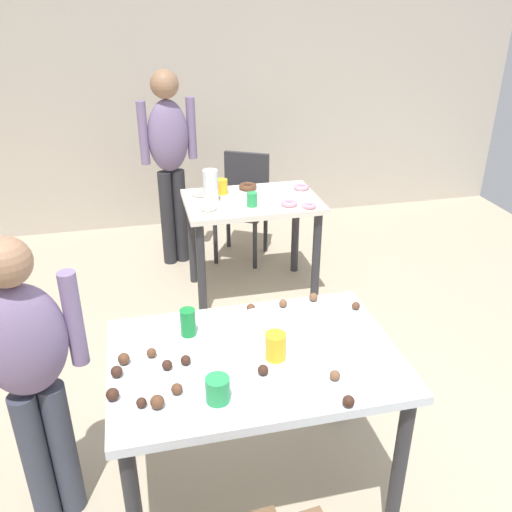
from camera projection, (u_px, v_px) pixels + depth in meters
The scene contains 38 objects.
ground_plane at pixel (275, 461), 2.69m from camera, with size 6.40×6.40×0.00m, color tan.
wall_back at pixel (186, 85), 4.91m from camera, with size 6.40×0.10×2.60m, color #BCB2A3.
dining_table_near at pixel (254, 375), 2.27m from camera, with size 1.18×0.79×0.75m.
dining_table_far at pixel (252, 216), 3.92m from camera, with size 0.94×0.63×0.75m.
chair_far_table at pixel (243, 200), 4.57m from camera, with size 0.54×0.54×0.87m.
person_girl_near at pixel (30, 369), 2.09m from camera, with size 0.45×0.29×1.33m.
person_adult_far at pixel (169, 153), 4.24m from camera, with size 0.45×0.26×1.56m.
mixing_bowl at pixel (259, 326), 2.35m from camera, with size 0.17×0.17×0.08m, color white.
soda_can at pixel (188, 322), 2.33m from camera, with size 0.07×0.07×0.12m, color #198438.
fork_near at pixel (318, 351), 2.25m from camera, with size 0.17×0.02×0.01m, color silver.
cup_near_0 at pixel (363, 334), 2.27m from camera, with size 0.09×0.09×0.10m, color white.
cup_near_1 at pixel (218, 389), 1.96m from camera, with size 0.09×0.09×0.10m, color green.
cup_near_2 at pixel (276, 346), 2.18m from camera, with size 0.08×0.08×0.11m, color yellow.
cake_ball_0 at pixel (356, 306), 2.53m from camera, with size 0.04×0.04×0.04m, color brown.
cake_ball_1 at pixel (263, 370), 2.11m from camera, with size 0.04×0.04×0.04m, color #3D2319.
cake_ball_2 at pixel (335, 375), 2.08m from camera, with size 0.04×0.04×0.04m, color brown.
cake_ball_3 at pixel (348, 401), 1.95m from camera, with size 0.04×0.04×0.04m, color #3D2319.
cake_ball_4 at pixel (251, 308), 2.51m from camera, with size 0.04×0.04×0.04m, color brown.
cake_ball_5 at pixel (117, 372), 2.10m from camera, with size 0.05×0.05×0.05m, color #3D2319.
cake_ball_6 at pixel (177, 389), 2.01m from camera, with size 0.04×0.04×0.04m, color brown.
cake_ball_7 at pixel (151, 353), 2.21m from camera, with size 0.04×0.04×0.04m, color brown.
cake_ball_8 at pixel (124, 359), 2.17m from camera, with size 0.05×0.05×0.05m, color brown.
cake_ball_9 at pixel (283, 303), 2.55m from camera, with size 0.04×0.04×0.04m, color brown.
cake_ball_10 at pixel (157, 402), 1.94m from camera, with size 0.05×0.05×0.05m, color brown.
cake_ball_11 at pixel (141, 403), 1.94m from camera, with size 0.04×0.04×0.04m, color #3D2319.
cake_ball_12 at pixel (186, 360), 2.16m from camera, with size 0.04×0.04×0.04m, color #3D2319.
cake_ball_13 at pixel (313, 297), 2.60m from camera, with size 0.04×0.04×0.04m, color brown.
cake_ball_14 at pixel (167, 365), 2.14m from camera, with size 0.04×0.04×0.04m, color #3D2319.
cake_ball_15 at pixel (113, 394), 1.98m from camera, with size 0.05×0.05×0.05m, color #3D2319.
pitcher_far at pixel (211, 186), 3.75m from camera, with size 0.11×0.11×0.23m, color white.
cup_far_0 at pixel (222, 187), 3.93m from camera, with size 0.08×0.08×0.11m, color yellow.
cup_far_1 at pixel (252, 199), 3.71m from camera, with size 0.07×0.07×0.10m, color green.
donut_far_0 at pixel (309, 206), 3.70m from camera, with size 0.10×0.10×0.03m, color pink.
donut_far_1 at pixel (248, 186), 4.04m from camera, with size 0.13×0.13×0.04m, color brown.
donut_far_2 at pixel (301, 187), 4.04m from camera, with size 0.12×0.12×0.03m, color pink.
donut_far_3 at pixel (200, 193), 3.92m from camera, with size 0.13×0.13×0.04m, color white.
donut_far_4 at pixel (208, 207), 3.67m from camera, with size 0.12×0.12×0.03m, color white.
donut_far_5 at pixel (289, 203), 3.74m from camera, with size 0.11×0.11×0.03m, color pink.
Camera 1 is at (-0.54, -1.89, 2.10)m, focal length 38.35 mm.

